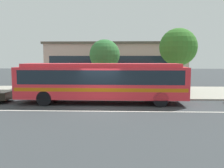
# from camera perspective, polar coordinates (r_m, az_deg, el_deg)

# --- Properties ---
(ground_plane) EXTENTS (120.00, 120.00, 0.00)m
(ground_plane) POSITION_cam_1_polar(r_m,az_deg,el_deg) (15.04, -2.92, -5.89)
(ground_plane) COLOR #373B3E
(sidewalk_slab) EXTENTS (60.00, 8.00, 0.12)m
(sidewalk_slab) POSITION_cam_1_polar(r_m,az_deg,el_deg) (21.99, -1.30, -1.90)
(sidewalk_slab) COLOR #9F9B8E
(sidewalk_slab) RESTS_ON ground_plane
(lane_stripe_center) EXTENTS (56.00, 0.16, 0.01)m
(lane_stripe_center) POSITION_cam_1_polar(r_m,az_deg,el_deg) (14.27, -3.20, -6.54)
(lane_stripe_center) COLOR silver
(lane_stripe_center) RESTS_ON ground_plane
(transit_bus) EXTENTS (11.62, 2.65, 2.80)m
(transit_bus) POSITION_cam_1_polar(r_m,az_deg,el_deg) (16.51, -2.52, 0.91)
(transit_bus) COLOR red
(transit_bus) RESTS_ON ground_plane
(pedestrian_waiting_near_sign) EXTENTS (0.36, 0.36, 1.69)m
(pedestrian_waiting_near_sign) POSITION_cam_1_polar(r_m,az_deg,el_deg) (19.77, 2.06, 0.25)
(pedestrian_waiting_near_sign) COLOR #38342D
(pedestrian_waiting_near_sign) RESTS_ON sidewalk_slab
(pedestrian_walking_along_curb) EXTENTS (0.48, 0.48, 1.59)m
(pedestrian_walking_along_curb) POSITION_cam_1_polar(r_m,az_deg,el_deg) (18.65, 2.40, -0.30)
(pedestrian_walking_along_curb) COLOR #3A3231
(pedestrian_walking_along_curb) RESTS_ON sidewalk_slab
(bus_stop_sign) EXTENTS (0.14, 0.44, 2.29)m
(bus_stop_sign) POSITION_cam_1_polar(r_m,az_deg,el_deg) (18.22, 7.38, 1.25)
(bus_stop_sign) COLOR gray
(bus_stop_sign) RESTS_ON sidewalk_slab
(street_tree_near_stop) EXTENTS (2.68, 2.68, 4.69)m
(street_tree_near_stop) POSITION_cam_1_polar(r_m,az_deg,el_deg) (20.96, -1.80, 6.95)
(street_tree_near_stop) COLOR brown
(street_tree_near_stop) RESTS_ON sidewalk_slab
(street_tree_mid_block) EXTENTS (3.26, 3.26, 5.64)m
(street_tree_mid_block) POSITION_cam_1_polar(r_m,az_deg,el_deg) (21.60, 15.63, 8.49)
(street_tree_mid_block) COLOR brown
(street_tree_mid_block) RESTS_ON sidewalk_slab
(station_building) EXTENTS (15.73, 8.47, 4.92)m
(station_building) POSITION_cam_1_polar(r_m,az_deg,el_deg) (29.03, 1.04, 4.82)
(station_building) COLOR #B39B8F
(station_building) RESTS_ON ground_plane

